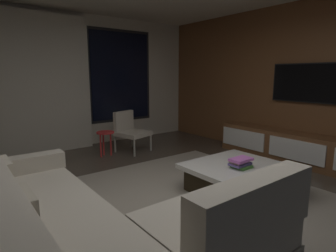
% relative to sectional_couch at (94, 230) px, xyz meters
% --- Properties ---
extents(floor, '(9.20, 9.20, 0.00)m').
position_rel_sectional_couch_xyz_m(floor, '(0.98, 0.17, -0.29)').
color(floor, '#473D33').
extents(back_wall_with_window, '(6.60, 0.30, 2.70)m').
position_rel_sectional_couch_xyz_m(back_wall_with_window, '(0.92, 3.79, 1.05)').
color(back_wall_with_window, beige).
rests_on(back_wall_with_window, floor).
extents(media_wall, '(0.12, 7.80, 2.70)m').
position_rel_sectional_couch_xyz_m(media_wall, '(4.04, 0.17, 1.06)').
color(media_wall, brown).
rests_on(media_wall, floor).
extents(area_rug, '(3.20, 3.80, 0.01)m').
position_rel_sectional_couch_xyz_m(area_rug, '(1.33, 0.07, -0.28)').
color(area_rug, gray).
rests_on(area_rug, floor).
extents(sectional_couch, '(1.98, 2.50, 0.82)m').
position_rel_sectional_couch_xyz_m(sectional_couch, '(0.00, 0.00, 0.00)').
color(sectional_couch, '#A49C8C').
rests_on(sectional_couch, floor).
extents(coffee_table, '(1.16, 1.16, 0.36)m').
position_rel_sectional_couch_xyz_m(coffee_table, '(2.00, 0.16, -0.10)').
color(coffee_table, black).
rests_on(coffee_table, floor).
extents(book_stack_on_coffee_table, '(0.28, 0.20, 0.12)m').
position_rel_sectional_couch_xyz_m(book_stack_on_coffee_table, '(1.95, 0.13, 0.13)').
color(book_stack_on_coffee_table, '#4C8E38').
rests_on(book_stack_on_coffee_table, coffee_table).
extents(accent_chair_near_window, '(0.68, 0.69, 0.78)m').
position_rel_sectional_couch_xyz_m(accent_chair_near_window, '(1.92, 2.78, 0.14)').
color(accent_chair_near_window, '#B2ADA0').
rests_on(accent_chair_near_window, floor).
extents(side_stool, '(0.32, 0.32, 0.46)m').
position_rel_sectional_couch_xyz_m(side_stool, '(1.38, 2.73, 0.08)').
color(side_stool, red).
rests_on(side_stool, floor).
extents(media_console, '(0.46, 3.10, 0.52)m').
position_rel_sectional_couch_xyz_m(media_console, '(3.75, 0.22, -0.04)').
color(media_console, brown).
rests_on(media_console, floor).
extents(mounted_tv, '(0.05, 1.12, 0.65)m').
position_rel_sectional_couch_xyz_m(mounted_tv, '(3.94, 0.42, 1.06)').
color(mounted_tv, black).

